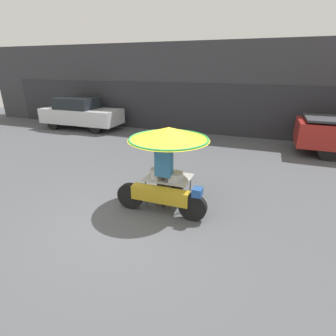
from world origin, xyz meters
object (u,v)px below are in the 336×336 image
(vendor_person, at_px, (164,171))
(potted_plant, at_px, (50,115))
(vendor_motorcycle_cart, at_px, (168,147))
(parked_car, at_px, (81,113))

(vendor_person, xyz_separation_m, potted_plant, (-9.83, 6.80, -0.40))
(vendor_motorcycle_cart, height_order, parked_car, vendor_motorcycle_cart)
(vendor_motorcycle_cart, distance_m, vendor_person, 0.56)
(vendor_motorcycle_cart, bearing_deg, parked_car, 139.51)
(parked_car, bearing_deg, vendor_motorcycle_cart, -40.49)
(vendor_motorcycle_cart, xyz_separation_m, vendor_person, (-0.03, -0.16, -0.53))
(vendor_person, height_order, potted_plant, vendor_person)
(parked_car, bearing_deg, potted_plant, 171.23)
(vendor_person, xyz_separation_m, parked_car, (-7.29, 6.41, -0.09))
(potted_plant, bearing_deg, parked_car, -8.77)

